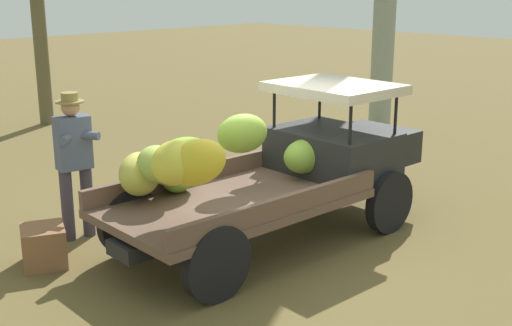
# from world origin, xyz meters

# --- Properties ---
(ground_plane) EXTENTS (60.00, 60.00, 0.00)m
(ground_plane) POSITION_xyz_m (0.00, 0.00, 0.00)
(ground_plane) COLOR brown
(truck) EXTENTS (4.53, 2.05, 1.84)m
(truck) POSITION_xyz_m (0.15, 0.07, 0.92)
(truck) COLOR #232425
(truck) RESTS_ON ground
(farmer) EXTENTS (0.52, 0.48, 1.83)m
(farmer) POSITION_xyz_m (-1.59, 1.81, 1.04)
(farmer) COLOR #423A49
(farmer) RESTS_ON ground
(wooden_crate) EXTENTS (0.64, 0.67, 0.45)m
(wooden_crate) POSITION_xyz_m (-2.31, 1.36, 0.22)
(wooden_crate) COLOR brown
(wooden_crate) RESTS_ON ground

